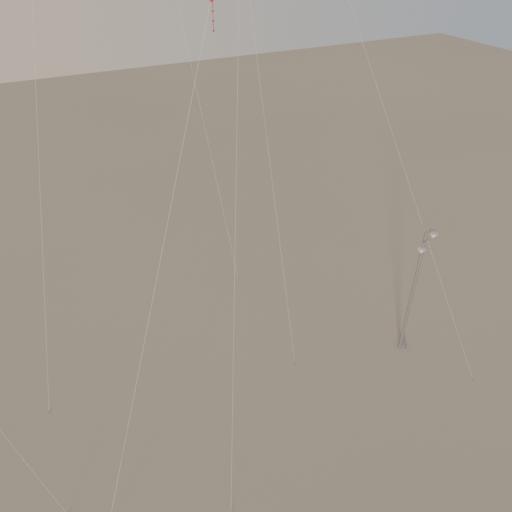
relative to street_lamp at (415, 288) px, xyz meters
name	(u,v)px	position (x,y,z in m)	size (l,w,h in m)	color
ground	(329,427)	(-7.87, -3.43, -4.49)	(160.00, 160.00, 0.00)	gray
street_lamp	(415,288)	(0.00, 0.00, 0.00)	(1.60, 0.85, 8.42)	gray
kite_1	(238,54)	(-8.42, 6.15, 13.00)	(8.78, 16.60, 24.18)	#342E2C
kite_3	(182,149)	(-14.04, -0.70, 11.39)	(8.23, 4.77, 21.50)	maroon
kite_4	(361,39)	(0.78, 8.59, 12.47)	(1.43, 18.23, 23.91)	#342E2C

